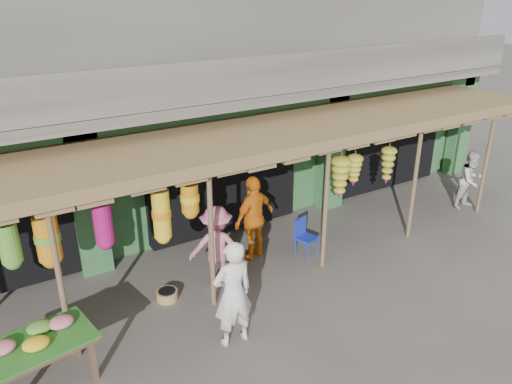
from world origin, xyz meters
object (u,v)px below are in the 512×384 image
person_right (471,180)px  person_shopper (217,247)px  person_front (233,294)px  person_vendor (254,218)px  flower_table (35,344)px  blue_chair (304,234)px

person_right → person_shopper: (-7.14, 0.22, 0.07)m
person_front → person_right: 7.82m
person_front → person_vendor: bearing=-126.8°
person_right → flower_table: bearing=-174.4°
person_front → person_shopper: bearing=-107.2°
person_front → person_shopper: person_front is taller
person_right → person_shopper: bearing=179.4°
person_shopper → person_right: bearing=-154.8°
flower_table → person_vendor: size_ratio=0.93×
flower_table → person_vendor: bearing=9.8°
blue_chair → person_shopper: bearing=165.6°
person_front → person_vendor: person_vendor is taller
person_front → person_vendor: size_ratio=1.00×
flower_table → person_front: bearing=-20.7°
blue_chair → person_right: bearing=-20.2°
flower_table → blue_chair: bearing=2.4°
person_right → blue_chair: bearing=177.7°
person_front → person_vendor: (1.69, 2.13, 0.00)m
person_front → person_right: person_front is taller
flower_table → person_front: 2.89m
flower_table → blue_chair: size_ratio=2.10×
person_right → person_shopper: 7.14m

